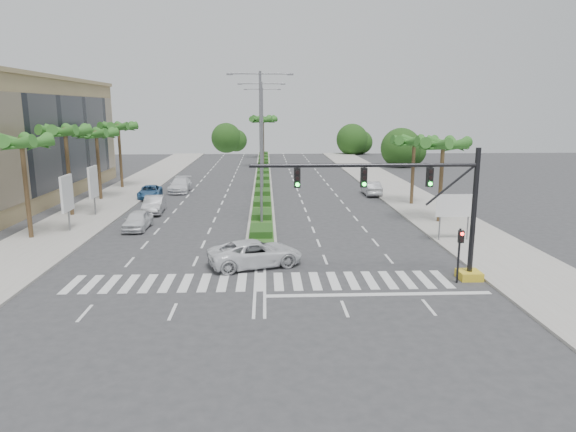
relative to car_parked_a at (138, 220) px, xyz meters
name	(u,v)px	position (x,y,z in m)	size (l,w,h in m)	color
ground	(260,282)	(9.60, -12.81, -0.72)	(160.00, 160.00, 0.00)	#333335
footpath_right	(425,208)	(24.80, 7.19, -0.65)	(6.00, 120.00, 0.15)	gray
footpath_left	(95,211)	(-5.60, 7.19, -0.65)	(6.00, 120.00, 0.15)	gray
median	(263,175)	(9.60, 32.19, -0.62)	(2.20, 75.00, 0.20)	gray
median_grass	(263,174)	(9.60, 32.19, -0.50)	(1.80, 75.00, 0.04)	#2F4F1B
building	(0,141)	(-16.40, 13.19, 5.28)	(12.00, 36.00, 12.00)	tan
signal_gantry	(433,218)	(18.87, -12.81, 2.74)	(12.60, 1.20, 7.20)	gold
pedestrian_signal	(460,246)	(20.20, -13.48, 1.32)	(0.28, 0.36, 3.00)	black
direction_sign	(455,208)	(23.10, -4.81, 1.73)	(2.70, 0.11, 3.40)	slate
billboard_near	(67,194)	(-4.90, -0.81, 2.24)	(0.18, 2.10, 4.35)	slate
billboard_far	(93,182)	(-4.90, 5.19, 2.24)	(0.18, 2.10, 4.35)	slate
palm_left_near	(22,146)	(-6.90, -2.81, 5.97)	(4.57, 4.68, 7.55)	brown
palm_left_mid	(65,134)	(-6.90, 5.19, 6.35)	(4.57, 4.68, 7.95)	brown
palm_left_far	(96,136)	(-6.90, 13.19, 5.77)	(4.57, 4.68, 7.35)	brown
palm_left_end	(118,129)	(-6.90, 21.19, 6.16)	(4.57, 4.68, 7.75)	brown
palm_right_near	(443,147)	(24.10, 1.19, 5.48)	(4.57, 4.68, 7.05)	brown
palm_right_far	(414,144)	(24.10, 9.19, 5.19)	(4.57, 4.68, 6.75)	brown
palm_median_a	(263,122)	(9.60, 42.19, 6.45)	(4.57, 4.68, 8.05)	brown
palm_median_b	(263,120)	(9.60, 57.19, 6.45)	(4.57, 4.68, 8.05)	brown
streetlight_near	(261,140)	(9.60, 1.19, 6.09)	(5.10, 0.25, 12.00)	slate
streetlight_mid	(262,131)	(9.60, 17.19, 6.09)	(5.10, 0.25, 12.00)	slate
streetlight_far	(263,126)	(9.60, 33.19, 6.09)	(5.10, 0.25, 12.00)	slate
car_parked_a	(138,220)	(0.00, 0.00, 0.00)	(1.71, 4.24, 1.44)	silver
car_parked_b	(154,205)	(-0.08, 6.40, 0.04)	(1.61, 4.61, 1.52)	#A1A1A6
car_parked_c	(150,192)	(-2.16, 14.27, -0.06)	(2.18, 4.74, 1.32)	#306094
car_parked_d	(180,185)	(0.35, 18.26, 0.06)	(2.18, 5.36, 1.56)	white
car_crossing	(256,253)	(9.31, -9.88, 0.06)	(2.59, 5.61, 1.56)	white
car_right	(371,188)	(21.40, 15.18, 0.02)	(1.57, 4.50, 1.48)	#B5B5BA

